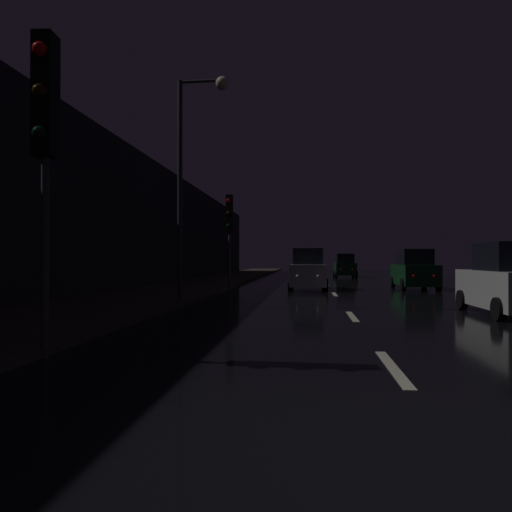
% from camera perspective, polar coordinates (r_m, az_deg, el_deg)
% --- Properties ---
extents(ground, '(27.17, 84.00, 0.02)m').
position_cam_1_polar(ground, '(28.06, 8.85, -3.56)').
color(ground, black).
extents(sidewalk_left, '(4.40, 84.00, 0.15)m').
position_cam_1_polar(sidewalk_left, '(28.71, -6.07, -3.32)').
color(sidewalk_left, '#38332B').
rests_on(sidewalk_left, ground).
extents(building_facade_left, '(0.80, 63.00, 7.02)m').
position_cam_1_polar(building_facade_left, '(26.10, -13.34, 3.95)').
color(building_facade_left, black).
rests_on(building_facade_left, ground).
extents(lane_centerline, '(0.16, 38.37, 0.01)m').
position_cam_1_polar(lane_centerline, '(23.14, 9.36, -4.17)').
color(lane_centerline, beige).
rests_on(lane_centerline, ground).
extents(traffic_light_far_left, '(0.33, 0.47, 4.78)m').
position_cam_1_polar(traffic_light_far_left, '(23.08, -3.35, 4.41)').
color(traffic_light_far_left, '#38383A').
rests_on(traffic_light_far_left, ground).
extents(traffic_light_near_left, '(0.33, 0.47, 4.99)m').
position_cam_1_polar(traffic_light_near_left, '(7.99, -24.87, 15.03)').
color(traffic_light_near_left, '#38383A').
rests_on(traffic_light_near_left, ground).
extents(streetlamp_overhead, '(1.70, 0.44, 7.40)m').
position_cam_1_polar(streetlamp_overhead, '(15.24, -7.81, 12.36)').
color(streetlamp_overhead, '#2D2D30').
rests_on(streetlamp_overhead, ground).
extents(car_approaching_headlights, '(1.90, 4.11, 2.07)m').
position_cam_1_polar(car_approaching_headlights, '(23.29, 6.49, -1.83)').
color(car_approaching_headlights, silver).
rests_on(car_approaching_headlights, ground).
extents(car_parked_right_near, '(1.80, 3.90, 1.97)m').
position_cam_1_polar(car_parked_right_near, '(14.17, 29.12, -2.85)').
color(car_parked_right_near, silver).
rests_on(car_parked_right_near, ground).
extents(car_parked_right_far, '(1.87, 4.04, 2.04)m').
position_cam_1_polar(car_parked_right_far, '(24.80, 19.16, -1.76)').
color(car_parked_right_far, '#0F3819').
rests_on(car_parked_right_far, ground).
extents(car_distant_taillights, '(1.85, 4.00, 2.02)m').
position_cam_1_polar(car_distant_taillights, '(39.66, 11.03, -1.30)').
color(car_distant_taillights, '#0F3819').
rests_on(car_distant_taillights, ground).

